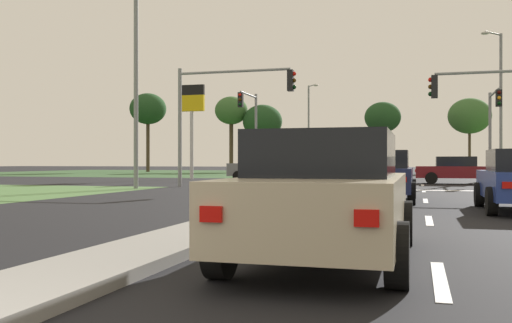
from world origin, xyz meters
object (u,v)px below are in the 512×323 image
treeline_fourth (383,118)px  treeline_second (231,111)px  street_lamp_third (500,98)px  treeline_third (262,122)px  car_grey_near (263,168)px  car_maroon_fifth (458,170)px  traffic_signal_far_right (493,118)px  traffic_signal_near_left (222,103)px  pedestrian_at_median (376,161)px  street_lamp_fourth (309,124)px  fuel_price_totem (192,110)px  treeline_near (148,109)px  car_navy_fourth (382,175)px  traffic_signal_far_left (251,120)px  treeline_fifth (470,116)px  car_beige_third (327,195)px  traffic_signal_near_right (490,105)px  street_lamp_second (133,54)px

treeline_fourth → treeline_second: bearing=-178.2°
street_lamp_third → treeline_third: size_ratio=1.27×
car_grey_near → car_maroon_fifth: 11.22m
car_grey_near → traffic_signal_far_right: 14.10m
traffic_signal_near_left → pedestrian_at_median: (5.64, 19.52, -2.72)m
street_lamp_fourth → fuel_price_totem: 28.16m
fuel_price_totem → treeline_near: 29.17m
car_grey_near → treeline_fourth: 32.22m
car_navy_fourth → traffic_signal_far_left: traffic_signal_far_left is taller
traffic_signal_far_right → treeline_fifth: size_ratio=0.68×
car_maroon_fifth → fuel_price_totem: (-16.93, 3.79, 3.96)m
street_lamp_third → treeline_near: street_lamp_third is taller
car_maroon_fifth → street_lamp_third: (3.33, 9.87, 4.79)m
street_lamp_third → pedestrian_at_median: (-8.51, 2.25, -4.34)m
treeline_near → treeline_second: 9.76m
treeline_third → treeline_fourth: treeline_third is taller
traffic_signal_far_right → treeline_near: 42.45m
car_beige_third → treeline_third: size_ratio=0.58×
traffic_signal_near_right → street_lamp_fourth: street_lamp_fourth is taller
treeline_fourth → traffic_signal_far_left: bearing=-104.2°
traffic_signal_near_right → traffic_signal_far_left: size_ratio=0.87×
traffic_signal_far_left → car_navy_fourth: bearing=-63.0°
traffic_signal_far_right → treeline_second: bearing=132.9°
car_navy_fourth → fuel_price_totem: bearing=126.6°
car_maroon_fifth → treeline_fifth: (3.29, 33.23, 5.37)m
pedestrian_at_median → treeline_second: size_ratio=0.20×
car_navy_fourth → car_maroon_fifth: 15.16m
street_lamp_third → car_maroon_fifth: bearing=-108.7°
street_lamp_third → traffic_signal_near_left: bearing=-129.3°
pedestrian_at_median → treeline_fifth: size_ratio=0.22×
car_navy_fourth → treeline_third: 50.14m
car_grey_near → street_lamp_second: (-3.00, -10.80, 5.12)m
traffic_signal_near_left → street_lamp_third: bearing=50.7°
traffic_signal_far_left → treeline_fourth: bearing=75.8°
street_lamp_third → treeline_third: bearing=135.8°
traffic_signal_far_right → treeline_second: treeline_second is taller
street_lamp_second → treeline_fifth: (17.45, 42.95, 0.19)m
car_maroon_fifth → treeline_fifth: size_ratio=0.55×
street_lamp_third → treeline_fourth: bearing=112.2°
treeline_near → treeline_fifth: (35.78, 4.91, -1.19)m
car_grey_near → street_lamp_third: size_ratio=0.42×
car_maroon_fifth → treeline_third: (-19.65, 32.21, 5.12)m
traffic_signal_far_right → street_lamp_third: bearing=79.3°
car_grey_near → pedestrian_at_median: pedestrian_at_median is taller
treeline_near → treeline_second: (9.09, 3.55, -0.16)m
street_lamp_third → street_lamp_fourth: (-17.34, 21.92, -0.07)m
car_navy_fourth → treeline_second: size_ratio=0.52×
traffic_signal_far_right → treeline_third: 35.61m
street_lamp_second → treeline_fifth: street_lamp_second is taller
traffic_signal_near_left → traffic_signal_far_left: traffic_signal_far_left is taller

